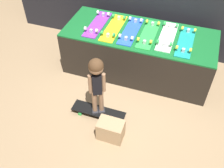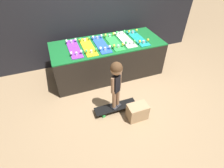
{
  "view_description": "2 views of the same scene",
  "coord_description": "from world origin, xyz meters",
  "px_view_note": "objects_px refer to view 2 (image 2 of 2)",
  "views": [
    {
      "loc": [
        0.7,
        -2.56,
        2.87
      ],
      "look_at": [
        -0.14,
        -0.18,
        0.39
      ],
      "focal_mm": 42.0,
      "sensor_mm": 36.0,
      "label": 1
    },
    {
      "loc": [
        -1.02,
        -2.36,
        2.34
      ],
      "look_at": [
        -0.21,
        -0.17,
        0.37
      ],
      "focal_mm": 28.0,
      "sensor_mm": 36.0,
      "label": 2
    }
  ],
  "objects_px": {
    "storage_box": "(137,112)",
    "skateboard_blue_on_rack": "(101,44)",
    "skateboard_teal_on_rack": "(138,38)",
    "skateboard_on_floor": "(116,107)",
    "skateboard_white_on_rack": "(125,39)",
    "skateboard_green_on_rack": "(114,42)",
    "skateboard_yellow_on_rack": "(88,46)",
    "child": "(116,78)",
    "skateboard_purple_on_rack": "(74,48)"
  },
  "relations": [
    {
      "from": "skateboard_blue_on_rack",
      "to": "skateboard_teal_on_rack",
      "type": "relative_size",
      "value": 1.0
    },
    {
      "from": "skateboard_yellow_on_rack",
      "to": "child",
      "type": "distance_m",
      "value": 1.1
    },
    {
      "from": "skateboard_blue_on_rack",
      "to": "skateboard_teal_on_rack",
      "type": "bearing_deg",
      "value": -0.63
    },
    {
      "from": "skateboard_teal_on_rack",
      "to": "skateboard_purple_on_rack",
      "type": "bearing_deg",
      "value": 179.15
    },
    {
      "from": "skateboard_green_on_rack",
      "to": "skateboard_teal_on_rack",
      "type": "bearing_deg",
      "value": -1.05
    },
    {
      "from": "skateboard_yellow_on_rack",
      "to": "skateboard_purple_on_rack",
      "type": "bearing_deg",
      "value": 175.75
    },
    {
      "from": "skateboard_teal_on_rack",
      "to": "child",
      "type": "bearing_deg",
      "value": -129.9
    },
    {
      "from": "skateboard_purple_on_rack",
      "to": "skateboard_white_on_rack",
      "type": "distance_m",
      "value": 1.07
    },
    {
      "from": "storage_box",
      "to": "skateboard_blue_on_rack",
      "type": "bearing_deg",
      "value": 97.01
    },
    {
      "from": "skateboard_teal_on_rack",
      "to": "skateboard_green_on_rack",
      "type": "bearing_deg",
      "value": 178.95
    },
    {
      "from": "skateboard_green_on_rack",
      "to": "skateboard_teal_on_rack",
      "type": "xyz_separation_m",
      "value": [
        0.53,
        -0.01,
        0.0
      ]
    },
    {
      "from": "skateboard_purple_on_rack",
      "to": "skateboard_teal_on_rack",
      "type": "height_order",
      "value": "same"
    },
    {
      "from": "child",
      "to": "skateboard_purple_on_rack",
      "type": "bearing_deg",
      "value": 83.39
    },
    {
      "from": "skateboard_yellow_on_rack",
      "to": "skateboard_on_floor",
      "type": "xyz_separation_m",
      "value": [
        0.16,
        -1.09,
        -0.66
      ]
    },
    {
      "from": "skateboard_teal_on_rack",
      "to": "child",
      "type": "xyz_separation_m",
      "value": [
        -0.91,
        -1.09,
        -0.01
      ]
    },
    {
      "from": "skateboard_green_on_rack",
      "to": "storage_box",
      "type": "height_order",
      "value": "skateboard_green_on_rack"
    },
    {
      "from": "skateboard_teal_on_rack",
      "to": "storage_box",
      "type": "height_order",
      "value": "skateboard_teal_on_rack"
    },
    {
      "from": "skateboard_green_on_rack",
      "to": "child",
      "type": "bearing_deg",
      "value": -108.9
    },
    {
      "from": "skateboard_white_on_rack",
      "to": "child",
      "type": "xyz_separation_m",
      "value": [
        -0.64,
        -1.13,
        -0.01
      ]
    },
    {
      "from": "skateboard_teal_on_rack",
      "to": "skateboard_on_floor",
      "type": "distance_m",
      "value": 1.56
    },
    {
      "from": "skateboard_yellow_on_rack",
      "to": "skateboard_on_floor",
      "type": "relative_size",
      "value": 1.02
    },
    {
      "from": "skateboard_blue_on_rack",
      "to": "skateboard_white_on_rack",
      "type": "distance_m",
      "value": 0.53
    },
    {
      "from": "skateboard_yellow_on_rack",
      "to": "child",
      "type": "relative_size",
      "value": 0.84
    },
    {
      "from": "skateboard_white_on_rack",
      "to": "skateboard_teal_on_rack",
      "type": "distance_m",
      "value": 0.27
    },
    {
      "from": "skateboard_purple_on_rack",
      "to": "skateboard_on_floor",
      "type": "xyz_separation_m",
      "value": [
        0.42,
        -1.11,
        -0.66
      ]
    },
    {
      "from": "skateboard_yellow_on_rack",
      "to": "storage_box",
      "type": "relative_size",
      "value": 2.31
    },
    {
      "from": "skateboard_white_on_rack",
      "to": "storage_box",
      "type": "relative_size",
      "value": 2.31
    },
    {
      "from": "skateboard_teal_on_rack",
      "to": "skateboard_on_floor",
      "type": "bearing_deg",
      "value": -129.9
    },
    {
      "from": "skateboard_purple_on_rack",
      "to": "child",
      "type": "distance_m",
      "value": 1.18
    },
    {
      "from": "skateboard_teal_on_rack",
      "to": "storage_box",
      "type": "distance_m",
      "value": 1.61
    },
    {
      "from": "skateboard_green_on_rack",
      "to": "storage_box",
      "type": "xyz_separation_m",
      "value": [
        -0.1,
        -1.37,
        -0.6
      ]
    },
    {
      "from": "storage_box",
      "to": "skateboard_purple_on_rack",
      "type": "bearing_deg",
      "value": 116.93
    },
    {
      "from": "skateboard_purple_on_rack",
      "to": "skateboard_teal_on_rack",
      "type": "xyz_separation_m",
      "value": [
        1.33,
        -0.02,
        0.0
      ]
    },
    {
      "from": "skateboard_blue_on_rack",
      "to": "storage_box",
      "type": "height_order",
      "value": "skateboard_blue_on_rack"
    },
    {
      "from": "skateboard_white_on_rack",
      "to": "child",
      "type": "relative_size",
      "value": 0.84
    },
    {
      "from": "skateboard_white_on_rack",
      "to": "skateboard_teal_on_rack",
      "type": "height_order",
      "value": "same"
    },
    {
      "from": "skateboard_blue_on_rack",
      "to": "skateboard_green_on_rack",
      "type": "distance_m",
      "value": 0.27
    },
    {
      "from": "skateboard_teal_on_rack",
      "to": "skateboard_yellow_on_rack",
      "type": "bearing_deg",
      "value": -180.0
    },
    {
      "from": "skateboard_purple_on_rack",
      "to": "storage_box",
      "type": "bearing_deg",
      "value": -63.07
    },
    {
      "from": "skateboard_blue_on_rack",
      "to": "skateboard_on_floor",
      "type": "xyz_separation_m",
      "value": [
        -0.11,
        -1.09,
        -0.66
      ]
    },
    {
      "from": "skateboard_blue_on_rack",
      "to": "child",
      "type": "xyz_separation_m",
      "value": [
        -0.11,
        -1.09,
        -0.01
      ]
    },
    {
      "from": "skateboard_yellow_on_rack",
      "to": "child",
      "type": "height_order",
      "value": "child"
    },
    {
      "from": "skateboard_purple_on_rack",
      "to": "child",
      "type": "relative_size",
      "value": 0.84
    },
    {
      "from": "skateboard_purple_on_rack",
      "to": "skateboard_green_on_rack",
      "type": "height_order",
      "value": "same"
    },
    {
      "from": "skateboard_yellow_on_rack",
      "to": "child",
      "type": "bearing_deg",
      "value": -81.74
    },
    {
      "from": "skateboard_yellow_on_rack",
      "to": "storage_box",
      "type": "bearing_deg",
      "value": -72.28
    },
    {
      "from": "skateboard_teal_on_rack",
      "to": "child",
      "type": "relative_size",
      "value": 0.84
    },
    {
      "from": "skateboard_purple_on_rack",
      "to": "skateboard_on_floor",
      "type": "bearing_deg",
      "value": -69.01
    },
    {
      "from": "skateboard_green_on_rack",
      "to": "skateboard_on_floor",
      "type": "relative_size",
      "value": 1.02
    },
    {
      "from": "skateboard_on_floor",
      "to": "child",
      "type": "height_order",
      "value": "child"
    }
  ]
}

